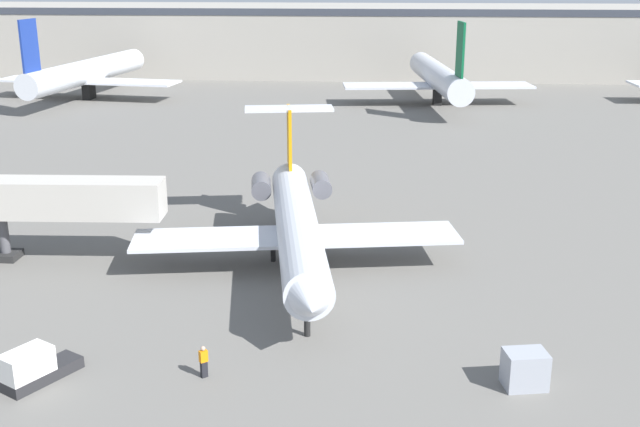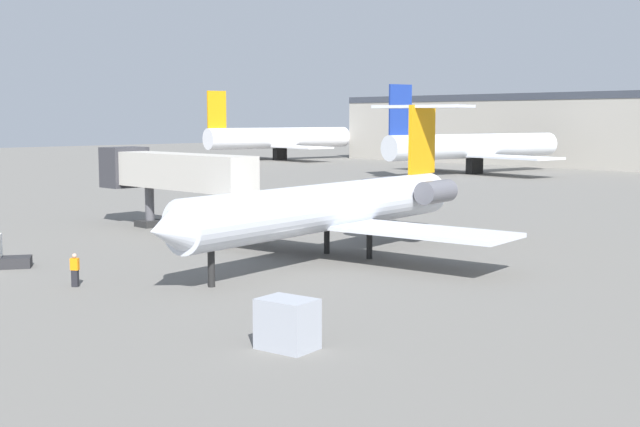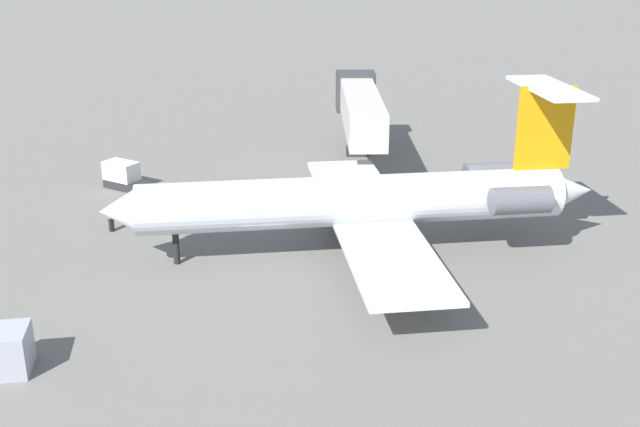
{
  "view_description": "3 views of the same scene",
  "coord_description": "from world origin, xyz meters",
  "views": [
    {
      "loc": [
        4.15,
        -43.87,
        19.54
      ],
      "look_at": [
        0.34,
        6.61,
        3.53
      ],
      "focal_mm": 43.68,
      "sensor_mm": 36.0,
      "label": 1
    },
    {
      "loc": [
        33.85,
        -29.06,
        8.4
      ],
      "look_at": [
        -1.38,
        4.47,
        2.81
      ],
      "focal_mm": 46.67,
      "sensor_mm": 36.0,
      "label": 2
    },
    {
      "loc": [
        39.29,
        3.96,
        17.32
      ],
      "look_at": [
        1.53,
        3.07,
        3.37
      ],
      "focal_mm": 43.5,
      "sensor_mm": 36.0,
      "label": 3
    }
  ],
  "objects": [
    {
      "name": "baggage_tug_lead",
      "position": [
        -12.42,
        -10.99,
        0.84
      ],
      "size": [
        3.22,
        4.16,
        1.9
      ],
      "color": "#262628",
      "rests_on": "ground_plane"
    },
    {
      "name": "jet_bridge",
      "position": [
        -19.38,
        5.65,
        4.41
      ],
      "size": [
        16.03,
        3.6,
        6.1
      ],
      "color": "#B7B2A8",
      "rests_on": "ground_plane"
    },
    {
      "name": "parked_airliner_centre",
      "position": [
        12.94,
        73.18,
        4.11
      ],
      "size": [
        28.5,
        33.55,
        13.03
      ],
      "color": "silver",
      "rests_on": "ground_plane"
    },
    {
      "name": "ground_crew_marshaller",
      "position": [
        -4.24,
        -9.74,
        0.86
      ],
      "size": [
        0.47,
        0.45,
        1.69
      ],
      "color": "black",
      "rests_on": "ground_plane"
    },
    {
      "name": "regional_jet",
      "position": [
        -1.17,
        5.62,
        3.26
      ],
      "size": [
        22.47,
        27.62,
        9.28
      ],
      "color": "silver",
      "rests_on": "ground_plane"
    },
    {
      "name": "cargo_container_uld",
      "position": [
        11.55,
        -9.49,
        0.93
      ],
      "size": [
        2.27,
        1.84,
        1.87
      ],
      "color": "#999EA8",
      "rests_on": "ground_plane"
    },
    {
      "name": "ground_plane",
      "position": [
        0.0,
        0.0,
        -0.05
      ],
      "size": [
        400.0,
        400.0,
        0.1
      ],
      "primitive_type": "cube",
      "color": "#66635E"
    },
    {
      "name": "parked_airliner_west_mid",
      "position": [
        -40.96,
        74.12,
        4.12
      ],
      "size": [
        29.19,
        34.3,
        13.05
      ],
      "color": "silver",
      "rests_on": "ground_plane"
    },
    {
      "name": "terminal_building",
      "position": [
        0.0,
        108.93,
        6.37
      ],
      "size": [
        177.89,
        25.41,
        12.72
      ],
      "color": "#9E998E",
      "rests_on": "ground_plane"
    }
  ]
}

